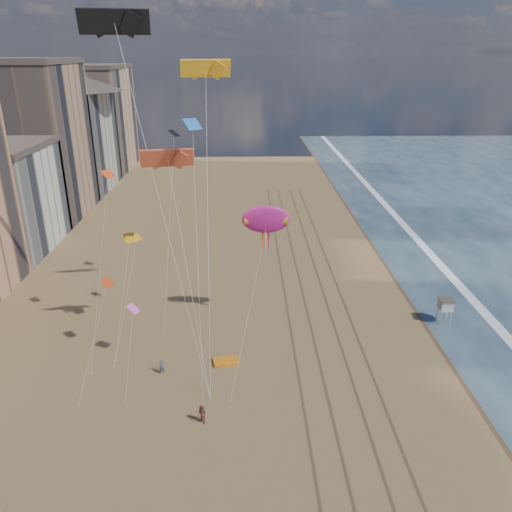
{
  "coord_description": "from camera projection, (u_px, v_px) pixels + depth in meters",
  "views": [
    {
      "loc": [
        -6.27,
        -23.83,
        29.93
      ],
      "look_at": [
        -5.24,
        26.0,
        9.5
      ],
      "focal_mm": 35.0,
      "sensor_mm": 36.0,
      "label": 1
    }
  ],
  "objects": [
    {
      "name": "kite_flyer_a",
      "position": [
        162.0,
        367.0,
        49.77
      ],
      "size": [
        0.66,
        0.52,
        1.59
      ],
      "primitive_type": "imported",
      "rotation": [
        0.0,
        0.0,
        0.26
      ],
      "color": "#53556B",
      "rests_on": "ground"
    },
    {
      "name": "lifeguard_stand",
      "position": [
        446.0,
        305.0,
        58.62
      ],
      "size": [
        1.72,
        1.72,
        3.1
      ],
      "color": "silver",
      "rests_on": "ground"
    },
    {
      "name": "grounded_kite",
      "position": [
        226.0,
        361.0,
        51.82
      ],
      "size": [
        2.79,
        2.06,
        0.29
      ],
      "primitive_type": "cube",
      "rotation": [
        0.0,
        0.0,
        0.19
      ],
      "color": "orange",
      "rests_on": "ground"
    },
    {
      "name": "small_kites",
      "position": [
        143.0,
        207.0,
        50.68
      ],
      "size": [
        11.32,
        17.98,
        18.92
      ],
      "color": "orange",
      "rests_on": "ground"
    },
    {
      "name": "foam",
      "position": [
        453.0,
        279.0,
        70.96
      ],
      "size": [
        260.0,
        260.0,
        0.0
      ],
      "primitive_type": "plane",
      "color": "white",
      "rests_on": "ground"
    },
    {
      "name": "buildings",
      "position": [
        23.0,
        152.0,
        88.18
      ],
      "size": [
        34.72,
        131.35,
        29.0
      ],
      "color": "#C6B284",
      "rests_on": "ground"
    },
    {
      "name": "parafoils",
      "position": [
        154.0,
        70.0,
        46.88
      ],
      "size": [
        13.96,
        9.47,
        13.47
      ],
      "color": "black",
      "rests_on": "ground"
    },
    {
      "name": "show_kite",
      "position": [
        266.0,
        220.0,
        54.18
      ],
      "size": [
        4.86,
        7.57,
        18.84
      ],
      "color": "#AB1A74",
      "rests_on": "ground"
    },
    {
      "name": "kite_flyer_b",
      "position": [
        202.0,
        414.0,
        43.03
      ],
      "size": [
        1.15,
        1.14,
        1.88
      ],
      "primitive_type": "imported",
      "rotation": [
        0.0,
        0.0,
        -0.75
      ],
      "color": "brown",
      "rests_on": "ground"
    },
    {
      "name": "wet_sand",
      "position": [
        424.0,
        279.0,
        70.88
      ],
      "size": [
        260.0,
        260.0,
        0.0
      ],
      "primitive_type": "plane",
      "color": "#42301E",
      "rests_on": "ground"
    },
    {
      "name": "tracks",
      "position": [
        319.0,
        314.0,
        61.32
      ],
      "size": [
        7.68,
        120.0,
        0.01
      ],
      "color": "brown",
      "rests_on": "ground"
    }
  ]
}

